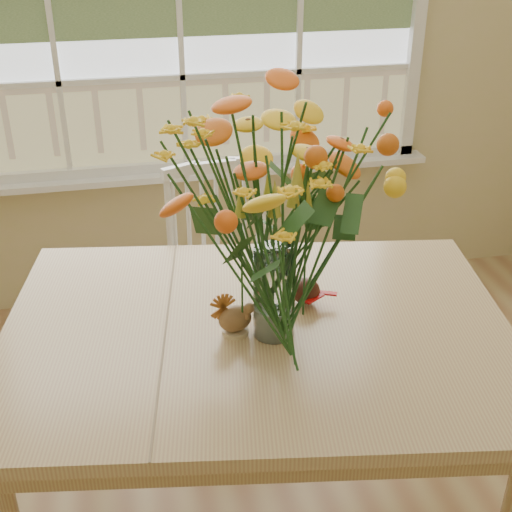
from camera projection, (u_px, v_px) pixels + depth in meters
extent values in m
cube|color=#CEC384|center=(179.00, 30.00, 3.07)|extent=(4.00, 0.02, 2.70)
cube|color=white|center=(188.00, 174.00, 3.32)|extent=(2.42, 0.12, 0.03)
cube|color=tan|center=(257.00, 332.00, 1.99)|extent=(1.62, 1.27, 0.04)
cube|color=tan|center=(257.00, 352.00, 2.02)|extent=(1.48, 1.14, 0.10)
cylinder|color=tan|center=(77.00, 358.00, 2.53)|extent=(0.07, 0.07, 0.75)
cylinder|color=tan|center=(422.00, 348.00, 2.58)|extent=(0.07, 0.07, 0.75)
cube|color=white|center=(229.00, 294.00, 2.80)|extent=(0.47, 0.45, 0.05)
cube|color=white|center=(217.00, 223.00, 2.82)|extent=(0.44, 0.08, 0.49)
cylinder|color=white|center=(200.00, 370.00, 2.73)|extent=(0.04, 0.04, 0.42)
cylinder|color=white|center=(184.00, 327.00, 3.00)|extent=(0.04, 0.04, 0.42)
cylinder|color=white|center=(279.00, 355.00, 2.82)|extent=(0.04, 0.04, 0.42)
cylinder|color=white|center=(256.00, 315.00, 3.09)|extent=(0.04, 0.04, 0.42)
cylinder|color=white|center=(274.00, 293.00, 1.89)|extent=(0.12, 0.12, 0.27)
ellipsoid|color=orange|center=(269.00, 318.00, 1.95)|extent=(0.09, 0.09, 0.07)
cylinder|color=#CCB78C|center=(235.00, 331.00, 1.94)|extent=(0.08, 0.08, 0.01)
ellipsoid|color=brown|center=(235.00, 318.00, 1.92)|extent=(0.11, 0.08, 0.08)
ellipsoid|color=#38160F|center=(305.00, 292.00, 2.07)|extent=(0.09, 0.09, 0.08)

